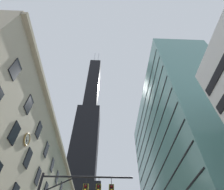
{
  "coord_description": "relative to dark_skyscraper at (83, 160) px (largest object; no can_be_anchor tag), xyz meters",
  "views": [
    {
      "loc": [
        -1.45,
        -12.27,
        1.4
      ],
      "look_at": [
        -0.27,
        20.72,
        38.83
      ],
      "focal_mm": 28.31,
      "sensor_mm": 36.0,
      "label": 1
    }
  ],
  "objects": [
    {
      "name": "glass_office_midrise",
      "position": [
        33.4,
        -54.78,
        -28.84
      ],
      "size": [
        14.79,
        45.37,
        49.75
      ],
      "color": "slate",
      "rests_on": "ground"
    },
    {
      "name": "dark_skyscraper",
      "position": [
        0.0,
        0.0,
        0.0
      ],
      "size": [
        22.85,
        22.85,
        183.73
      ],
      "color": "black",
      "rests_on": "ground"
    }
  ]
}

